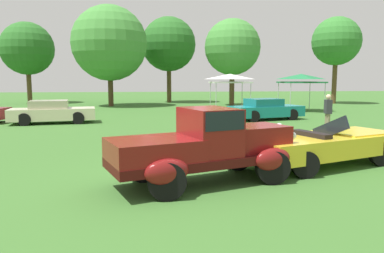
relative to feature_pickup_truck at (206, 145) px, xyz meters
The scene contains 13 objects.
ground_plane 1.03m from the feature_pickup_truck, 142.99° to the left, with size 120.00×120.00×0.00m, color #386628.
feature_pickup_truck is the anchor object (origin of this frame).
neighbor_convertible 3.79m from the feature_pickup_truck, 21.60° to the left, with size 4.83×3.18×1.40m.
show_car_cream 13.74m from the feature_pickup_truck, 117.94° to the left, with size 4.53×2.39×1.22m.
show_car_teal 13.66m from the feature_pickup_truck, 66.90° to the left, with size 4.52×2.73×1.22m.
spectator_by_row 9.47m from the feature_pickup_truck, 47.89° to the left, with size 0.30×0.43×1.69m.
canopy_tent_left_field 19.05m from the feature_pickup_truck, 76.27° to the left, with size 2.73×2.73×2.71m.
canopy_tent_center_field 20.56m from the feature_pickup_truck, 61.70° to the left, with size 2.79×2.79×2.71m.
treeline_far_left 32.28m from the feature_pickup_truck, 113.72° to the left, with size 5.00×5.00×7.72m.
treeline_mid_left 25.46m from the feature_pickup_truck, 100.72° to the left, with size 6.40×6.40×8.57m.
treeline_center 29.56m from the feature_pickup_truck, 88.78° to the left, with size 5.34×5.34×8.42m.
treeline_mid_right 25.19m from the feature_pickup_truck, 76.23° to the left, with size 4.87×4.87×7.54m.
treeline_far_right 30.76m from the feature_pickup_truck, 57.73° to the left, with size 4.53×4.53×8.14m.
Camera 1 is at (-0.77, -8.41, 2.34)m, focal length 34.58 mm.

